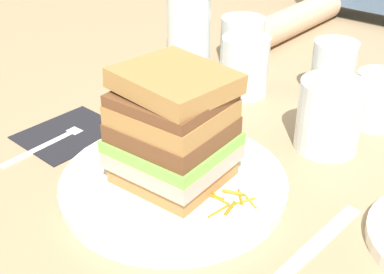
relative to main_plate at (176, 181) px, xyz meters
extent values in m
plane|color=#9E8460|center=(-0.02, 0.00, -0.01)|extent=(3.00, 3.00, 0.00)
cylinder|color=white|center=(0.00, 0.00, 0.00)|extent=(0.27, 0.27, 0.02)
cube|color=#A87A42|center=(0.00, 0.00, 0.02)|extent=(0.12, 0.11, 0.02)
cube|color=#E0A393|center=(0.00, 0.00, 0.04)|extent=(0.13, 0.12, 0.02)
cube|color=#7AB74C|center=(0.00, 0.00, 0.06)|extent=(0.13, 0.12, 0.01)
cube|color=brown|center=(0.00, 0.00, 0.07)|extent=(0.12, 0.11, 0.02)
cube|color=#A87A42|center=(0.00, 0.00, 0.09)|extent=(0.12, 0.11, 0.02)
cube|color=brown|center=(0.00, 0.00, 0.11)|extent=(0.11, 0.11, 0.01)
cube|color=#A87A42|center=(0.00, 0.00, 0.13)|extent=(0.12, 0.11, 0.03)
cylinder|color=orange|center=(-0.06, -0.01, 0.01)|extent=(0.02, 0.02, 0.00)
cylinder|color=orange|center=(-0.09, 0.01, 0.01)|extent=(0.03, 0.02, 0.00)
cylinder|color=orange|center=(-0.08, -0.02, 0.01)|extent=(0.01, 0.02, 0.00)
cylinder|color=orange|center=(-0.09, -0.02, 0.01)|extent=(0.03, 0.01, 0.00)
cylinder|color=orange|center=(-0.07, 0.01, 0.01)|extent=(0.02, 0.03, 0.00)
cylinder|color=orange|center=(-0.09, 0.00, 0.01)|extent=(0.02, 0.03, 0.00)
cylinder|color=orange|center=(0.09, 0.01, 0.01)|extent=(0.01, 0.02, 0.00)
cylinder|color=orange|center=(0.06, 0.00, 0.01)|extent=(0.02, 0.01, 0.00)
cylinder|color=orange|center=(0.07, 0.00, 0.01)|extent=(0.02, 0.00, 0.00)
cylinder|color=orange|center=(0.10, 0.02, 0.01)|extent=(0.02, 0.01, 0.00)
cylinder|color=orange|center=(0.08, 0.01, 0.01)|extent=(0.02, 0.02, 0.00)
cylinder|color=orange|center=(0.05, 0.01, 0.01)|extent=(0.03, 0.02, 0.00)
cylinder|color=orange|center=(0.08, -0.02, 0.01)|extent=(0.01, 0.03, 0.00)
cylinder|color=orange|center=(0.07, 0.02, 0.01)|extent=(0.02, 0.01, 0.00)
cylinder|color=orange|center=(0.09, -0.01, 0.01)|extent=(0.01, 0.02, 0.00)
cube|color=black|center=(-0.20, 0.00, -0.01)|extent=(0.11, 0.13, 0.00)
cube|color=silver|center=(-0.20, -0.06, 0.00)|extent=(0.01, 0.11, 0.00)
cube|color=silver|center=(-0.20, 0.01, 0.00)|extent=(0.02, 0.02, 0.00)
cylinder|color=silver|center=(-0.19, 0.03, 0.00)|extent=(0.00, 0.04, 0.00)
cylinder|color=silver|center=(-0.20, 0.03, 0.00)|extent=(0.00, 0.04, 0.00)
cylinder|color=silver|center=(-0.20, 0.03, 0.00)|extent=(0.00, 0.04, 0.00)
cylinder|color=silver|center=(-0.21, 0.03, 0.00)|extent=(0.00, 0.04, 0.00)
cube|color=silver|center=(0.18, 0.05, -0.01)|extent=(0.02, 0.11, 0.00)
cylinder|color=white|center=(0.09, 0.20, 0.04)|extent=(0.08, 0.08, 0.09)
cylinder|color=orange|center=(0.09, 0.20, 0.02)|extent=(0.08, 0.08, 0.06)
cylinder|color=silver|center=(-0.20, 0.25, 0.12)|extent=(0.07, 0.07, 0.25)
cylinder|color=silver|center=(0.11, 0.30, 0.03)|extent=(0.06, 0.06, 0.08)
cylinder|color=silver|center=(0.03, 0.34, 0.04)|extent=(0.07, 0.07, 0.09)
cylinder|color=silver|center=(-0.09, 0.26, 0.04)|extent=(0.08, 0.08, 0.09)
cylinder|color=silver|center=(-0.17, 0.37, 0.03)|extent=(0.08, 0.08, 0.08)
cylinder|color=#DBAD89|center=(-0.18, 0.58, 0.02)|extent=(0.06, 0.29, 0.06)
sphere|color=#DBAD89|center=(-0.18, 0.44, 0.02)|extent=(0.06, 0.06, 0.06)
camera|label=1|loc=(0.33, -0.36, 0.35)|focal=47.43mm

